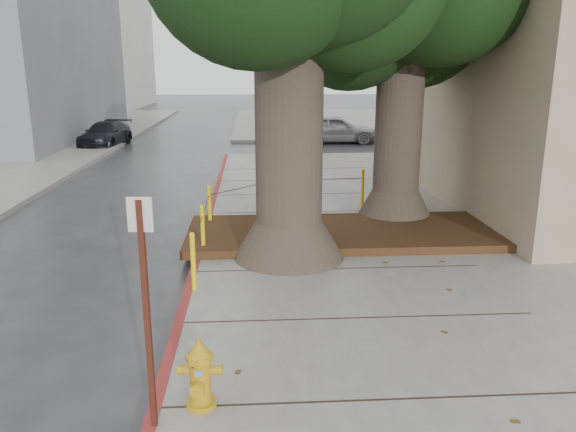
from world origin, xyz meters
name	(u,v)px	position (x,y,z in m)	size (l,w,h in m)	color
ground	(323,329)	(0.00, 0.00, 0.00)	(140.00, 140.00, 0.00)	#28282B
sidewalk_far	(357,121)	(6.00, 30.00, 0.07)	(16.00, 20.00, 0.15)	slate
curb_red	(196,266)	(-2.00, 2.50, 0.07)	(0.14, 26.00, 0.16)	maroon
planter_bed	(343,233)	(0.90, 3.90, 0.23)	(6.40, 2.60, 0.16)	black
building_far_white	(64,20)	(-17.00, 45.00, 7.50)	(12.00, 18.00, 15.00)	silver
building_side_white	(541,50)	(16.00, 26.00, 4.50)	(10.00, 10.00, 9.00)	silver
bollard_ring	(257,208)	(-0.87, 4.38, 0.66)	(3.79, 5.39, 0.95)	yellow
fire_hydrant	(200,374)	(-1.52, -1.99, 0.52)	(0.40, 0.36, 0.76)	gold
signpost	(146,302)	(-1.95, -2.29, 1.45)	(0.23, 0.06, 2.30)	#471911
car_silver	(336,129)	(3.06, 19.82, 0.67)	(1.59, 3.95, 1.35)	#ABAAAF
car_red	(489,136)	(9.69, 17.52, 0.57)	(1.21, 3.48, 1.15)	maroon
car_dark	(106,134)	(-7.73, 19.33, 0.56)	(1.56, 3.84, 1.11)	black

